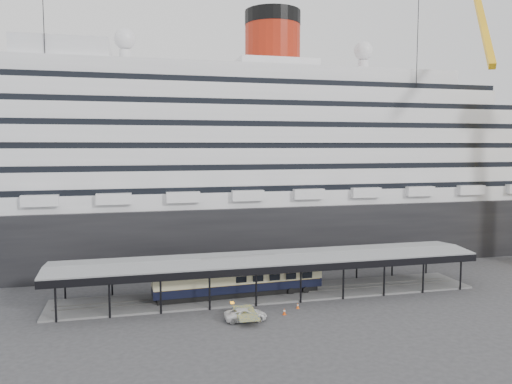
% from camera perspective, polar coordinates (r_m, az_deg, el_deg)
% --- Properties ---
extents(ground, '(200.00, 200.00, 0.00)m').
position_cam_1_polar(ground, '(62.91, 2.85, -12.94)').
color(ground, '#333335').
rests_on(ground, ground).
extents(cruise_ship, '(130.00, 30.00, 43.90)m').
position_cam_1_polar(cruise_ship, '(90.85, -2.97, 4.46)').
color(cruise_ship, black).
rests_on(cruise_ship, ground).
extents(platform_canopy, '(56.00, 9.18, 5.30)m').
position_cam_1_polar(platform_canopy, '(66.83, 1.59, -9.72)').
color(platform_canopy, slate).
rests_on(platform_canopy, ground).
extents(port_truck, '(4.86, 2.35, 1.33)m').
position_cam_1_polar(port_truck, '(58.03, -1.19, -13.83)').
color(port_truck, white).
rests_on(port_truck, ground).
extents(pullman_carriage, '(22.35, 3.97, 21.83)m').
position_cam_1_polar(pullman_carriage, '(65.78, -1.97, -9.71)').
color(pullman_carriage, black).
rests_on(pullman_carriage, ground).
extents(traffic_cone_left, '(0.44, 0.44, 0.79)m').
position_cam_1_polar(traffic_cone_left, '(59.75, -2.03, -13.54)').
color(traffic_cone_left, '#D24C0B').
rests_on(traffic_cone_left, ground).
extents(traffic_cone_mid, '(0.47, 0.47, 0.78)m').
position_cam_1_polar(traffic_cone_mid, '(60.00, 3.26, -13.47)').
color(traffic_cone_mid, '#E34A0C').
rests_on(traffic_cone_mid, ground).
extents(traffic_cone_right, '(0.38, 0.38, 0.68)m').
position_cam_1_polar(traffic_cone_right, '(62.26, 4.80, -12.82)').
color(traffic_cone_right, '#F35B0D').
rests_on(traffic_cone_right, ground).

